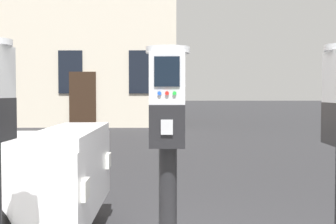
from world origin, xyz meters
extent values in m
cube|color=black|center=(0.03, -0.30, 1.13)|extent=(0.18, 0.24, 0.21)
cube|color=#A5A8AD|center=(0.02, -0.43, 1.13)|extent=(0.06, 0.01, 0.07)
cube|color=#B7BABF|center=(0.03, -0.30, 1.36)|extent=(0.18, 0.23, 0.25)
cube|color=black|center=(0.02, -0.42, 1.39)|extent=(0.12, 0.01, 0.14)
cylinder|color=blue|center=(-0.01, -0.42, 1.29)|extent=(0.02, 0.01, 0.02)
cylinder|color=red|center=(0.02, -0.42, 1.29)|extent=(0.02, 0.01, 0.02)
cylinder|color=green|center=(0.06, -0.42, 1.29)|extent=(0.02, 0.01, 0.02)
cylinder|color=#B7BABF|center=(0.03, -0.30, 1.50)|extent=(0.22, 0.22, 0.03)
cube|color=silver|center=(-0.80, 1.26, 0.94)|extent=(0.48, 1.69, 0.10)
cube|color=white|center=(-0.58, 1.94, 0.62)|extent=(0.04, 0.20, 0.14)
cube|color=white|center=(-0.55, 0.58, 0.62)|extent=(0.04, 0.20, 0.14)
cylinder|color=black|center=(-1.31, 2.07, 0.32)|extent=(0.64, 0.23, 0.64)
cube|color=black|center=(-6.35, 14.48, 2.09)|extent=(0.90, 0.06, 1.60)
cube|color=black|center=(-3.72, 14.48, 2.09)|extent=(0.90, 0.06, 1.60)
cube|color=black|center=(-1.09, 14.48, 2.09)|extent=(0.90, 0.06, 1.60)
cube|color=black|center=(-3.27, 14.48, 1.05)|extent=(1.00, 0.07, 2.10)
camera|label=1|loc=(0.04, -2.54, 1.28)|focal=48.78mm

